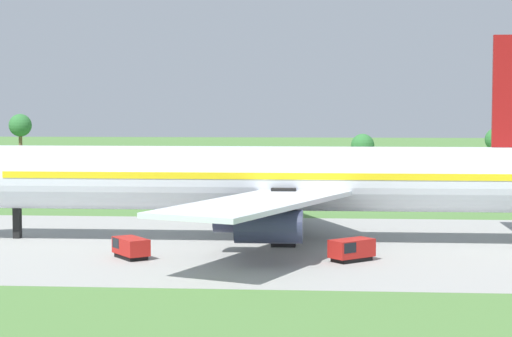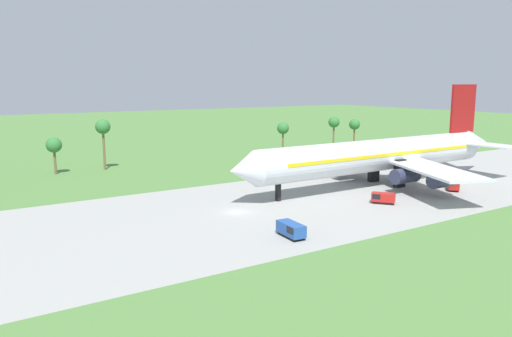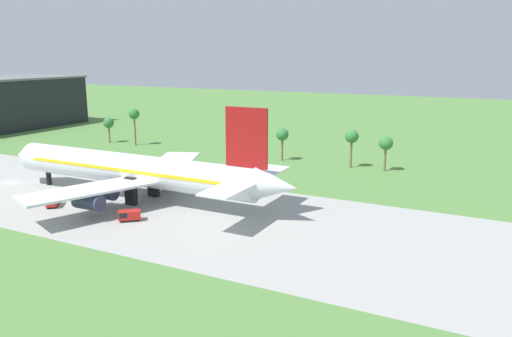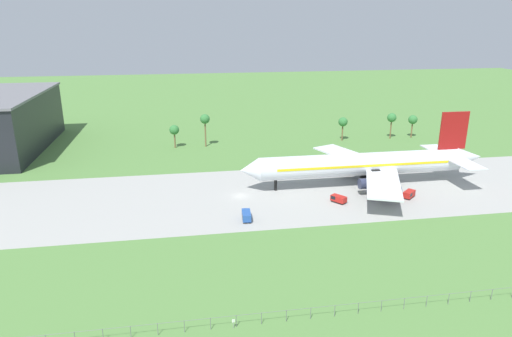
% 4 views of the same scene
% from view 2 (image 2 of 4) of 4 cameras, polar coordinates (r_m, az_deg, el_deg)
% --- Properties ---
extents(ground_plane, '(600.00, 600.00, 0.00)m').
position_cam_2_polar(ground_plane, '(82.38, -2.21, -5.02)').
color(ground_plane, '#517F3D').
extents(taxiway_strip, '(320.00, 44.00, 0.02)m').
position_cam_2_polar(taxiway_strip, '(82.38, -2.21, -5.01)').
color(taxiway_strip, '#9E9E99').
rests_on(taxiway_strip, ground_plane).
extents(jet_airliner, '(72.47, 51.83, 20.69)m').
position_cam_2_polar(jet_airliner, '(106.35, 14.32, 1.52)').
color(jet_airliner, silver).
rests_on(jet_airliner, ground_plane).
extents(baggage_tug, '(4.31, 4.10, 1.98)m').
position_cam_2_polar(baggage_tug, '(105.76, 21.63, -1.80)').
color(baggage_tug, black).
rests_on(baggage_tug, ground_plane).
extents(fuel_truck, '(2.37, 4.94, 2.04)m').
position_cam_2_polar(fuel_truck, '(69.03, 4.10, -7.01)').
color(fuel_truck, black).
rests_on(fuel_truck, ground_plane).
extents(catering_van, '(4.00, 4.40, 1.87)m').
position_cam_2_polar(catering_van, '(90.76, 14.24, -3.26)').
color(catering_van, black).
rests_on(catering_van, ground_plane).
extents(palm_tree_row, '(98.36, 3.60, 12.38)m').
position_cam_2_polar(palm_tree_row, '(142.86, -1.45, 4.53)').
color(palm_tree_row, brown).
rests_on(palm_tree_row, ground_plane).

